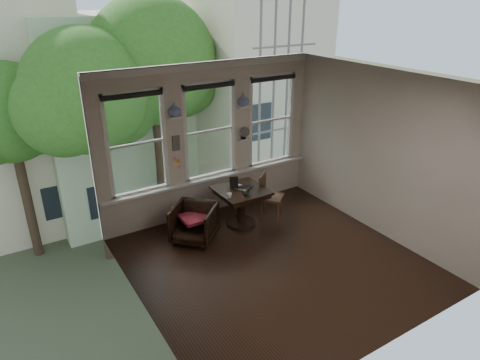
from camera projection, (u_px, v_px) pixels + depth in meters
ground at (274, 262)px, 7.18m from camera, size 4.50×4.50×0.00m
ceiling at (281, 82)px, 5.97m from camera, size 4.50×4.50×0.00m
wall_back at (209, 141)px, 8.32m from camera, size 4.50×0.00×4.50m
wall_front at (396, 249)px, 4.82m from camera, size 4.50×0.00×4.50m
wall_left at (136, 217)px, 5.49m from camera, size 0.00×4.50×4.50m
wall_right at (379, 154)px, 7.66m from camera, size 0.00×4.50×4.50m
window_left at (136, 144)px, 7.54m from camera, size 1.10×0.12×1.90m
window_center at (209, 131)px, 8.24m from camera, size 1.10×0.12×1.90m
window_right at (270, 120)px, 8.94m from camera, size 1.10×0.12×1.90m
shelf_left at (175, 117)px, 7.65m from camera, size 0.26×0.16×0.03m
shelf_right at (243, 107)px, 8.35m from camera, size 0.26×0.16×0.03m
intercom at (176, 143)px, 7.88m from camera, size 0.14×0.06×0.28m
sticky_notes at (177, 161)px, 8.02m from camera, size 0.16×0.01×0.24m
desk_fan at (244, 135)px, 8.57m from camera, size 0.20×0.20×0.24m
vase_left at (174, 109)px, 7.60m from camera, size 0.24×0.24×0.25m
vase_right at (243, 100)px, 8.29m from camera, size 0.24×0.24×0.25m
table at (241, 207)px, 8.19m from camera, size 0.90×0.90×0.75m
armchair_left at (194, 223)px, 7.68m from camera, size 1.05×1.05×0.69m
cushion_red at (194, 218)px, 7.64m from camera, size 0.45×0.45×0.06m
side_chair_right at (271, 197)px, 8.40m from camera, size 0.59×0.59×0.92m
laptop at (245, 188)px, 8.06m from camera, size 0.39×0.32×0.03m
mug at (229, 195)px, 7.69m from camera, size 0.11×0.11×0.09m
drinking_glass at (245, 192)px, 7.79m from camera, size 0.16×0.16×0.11m
tablet at (234, 182)px, 8.06m from camera, size 0.18×0.13×0.22m
papers at (241, 188)px, 8.11m from camera, size 0.32×0.36×0.00m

